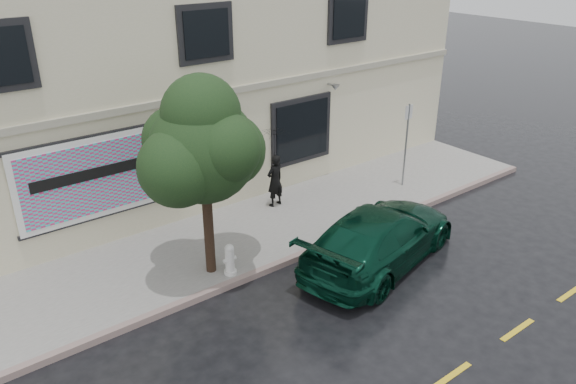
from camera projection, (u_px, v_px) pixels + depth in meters
ground at (327, 291)px, 12.99m from camera, size 90.00×90.00×0.00m
sidewalk at (249, 234)px, 15.30m from camera, size 20.00×3.50×0.15m
curb at (288, 261)px, 14.04m from camera, size 20.00×0.18×0.16m
road_marking at (451, 376)px, 10.47m from camera, size 19.00×0.12×0.01m
building at (145, 72)px, 18.01m from camera, size 20.00×8.12×7.00m
billboard at (102, 177)px, 13.90m from camera, size 4.30×0.16×2.20m
car at (380, 237)px, 13.82m from camera, size 5.45×3.37×1.47m
pedestrian at (275, 180)px, 16.46m from camera, size 0.62×0.45×1.59m
umbrella at (275, 143)px, 15.98m from camera, size 1.15×1.15×0.71m
street_tree at (203, 151)px, 12.24m from camera, size 2.39×2.39×4.28m
fire_hydrant at (230, 259)px, 13.23m from camera, size 0.32×0.30×0.79m
sign_pole at (406, 138)px, 17.47m from camera, size 0.33×0.06×2.69m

